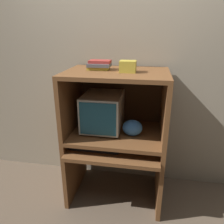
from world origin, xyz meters
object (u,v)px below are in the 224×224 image
Objects in this scene: crt_monitor at (103,111)px; snack_bag at (132,128)px; mouse at (125,149)px; book_stack at (99,65)px; keyboard at (96,148)px; storage_box at (128,66)px.

crt_monitor is 2.37× the size of snack_bag.
crt_monitor is 6.13× the size of mouse.
book_stack reaches higher than mouse.
crt_monitor is 2.13× the size of book_stack.
keyboard is 0.78m from book_stack.
storage_box is at bearing 28.00° from keyboard.
crt_monitor is 3.17× the size of storage_box.
crt_monitor is 0.44m from mouse.
mouse is 0.76m from storage_box.
keyboard is (-0.03, -0.23, -0.29)m from crt_monitor.
snack_bag is 1.34× the size of storage_box.
mouse is 0.35× the size of book_stack.
mouse is 0.39× the size of snack_bag.
book_stack is 0.29m from storage_box.
storage_box is (0.25, -0.08, 0.46)m from crt_monitor.
mouse is (0.26, -0.22, -0.28)m from crt_monitor.
keyboard is 0.40m from snack_bag.
storage_box reaches higher than book_stack.
keyboard is at bearing -96.52° from crt_monitor.
snack_bag reaches higher than mouse.
keyboard is 0.28m from mouse.
crt_monitor is at bearing 139.86° from mouse.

